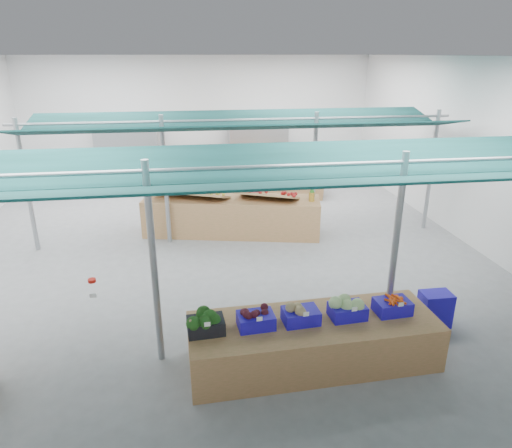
% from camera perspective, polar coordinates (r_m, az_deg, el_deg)
% --- Properties ---
extents(floor, '(13.00, 13.00, 0.00)m').
position_cam_1_polar(floor, '(10.70, -5.43, -2.96)').
color(floor, slate).
rests_on(floor, ground).
extents(hall, '(13.00, 13.00, 13.00)m').
position_cam_1_polar(hall, '(11.36, -6.33, 12.32)').
color(hall, silver).
rests_on(hall, ground).
extents(pole_grid, '(10.00, 4.60, 3.00)m').
position_cam_1_polar(pole_grid, '(8.50, -0.06, 3.87)').
color(pole_grid, gray).
rests_on(pole_grid, floor).
extents(awnings, '(9.50, 7.08, 0.30)m').
position_cam_1_polar(awnings, '(8.27, -0.06, 10.31)').
color(awnings, black).
rests_on(awnings, pole_grid).
extents(back_shelving_left, '(2.00, 0.50, 2.00)m').
position_cam_1_polar(back_shelving_left, '(16.26, -15.77, 8.28)').
color(back_shelving_left, '#B23F33').
rests_on(back_shelving_left, floor).
extents(back_shelving_right, '(2.00, 0.50, 2.00)m').
position_cam_1_polar(back_shelving_right, '(16.32, 0.28, 9.09)').
color(back_shelving_right, '#B23F33').
rests_on(back_shelving_right, floor).
extents(veg_counter, '(3.60, 1.31, 0.69)m').
position_cam_1_polar(veg_counter, '(6.86, 7.12, -14.33)').
color(veg_counter, olive).
rests_on(veg_counter, floor).
extents(fruit_counter, '(4.42, 1.91, 0.92)m').
position_cam_1_polar(fruit_counter, '(11.34, -3.04, 1.01)').
color(fruit_counter, olive).
rests_on(fruit_counter, floor).
extents(far_counter, '(4.84, 2.45, 0.86)m').
position_cam_1_polar(far_counter, '(14.73, -0.88, 5.55)').
color(far_counter, olive).
rests_on(far_counter, floor).
extents(crate_stack, '(0.50, 0.35, 0.59)m').
position_cam_1_polar(crate_stack, '(8.21, 21.45, -9.86)').
color(crate_stack, '#1C10B1').
rests_on(crate_stack, floor).
extents(vendor_left, '(0.70, 0.54, 1.72)m').
position_cam_1_polar(vendor_left, '(12.22, -9.21, 4.19)').
color(vendor_left, '#1A59AF').
rests_on(vendor_left, floor).
extents(vendor_right, '(0.96, 0.81, 1.72)m').
position_cam_1_polar(vendor_right, '(12.32, -0.80, 4.60)').
color(vendor_right, '#AA1436').
rests_on(vendor_right, floor).
extents(crate_broccoli, '(0.52, 0.42, 0.35)m').
position_cam_1_polar(crate_broccoli, '(6.34, -6.32, -12.08)').
color(crate_broccoli, black).
rests_on(crate_broccoli, veg_counter).
extents(crate_beets, '(0.52, 0.42, 0.29)m').
position_cam_1_polar(crate_beets, '(6.42, -0.02, -11.72)').
color(crate_beets, '#1C10B1').
rests_on(crate_beets, veg_counter).
extents(crate_celeriac, '(0.52, 0.42, 0.31)m').
position_cam_1_polar(crate_celeriac, '(6.54, 5.63, -11.03)').
color(crate_celeriac, '#1C10B1').
rests_on(crate_celeriac, veg_counter).
extents(crate_cabbage, '(0.52, 0.42, 0.35)m').
position_cam_1_polar(crate_cabbage, '(6.74, 11.38, -10.20)').
color(crate_cabbage, '#1C10B1').
rests_on(crate_cabbage, veg_counter).
extents(crate_carrots, '(0.52, 0.42, 0.29)m').
position_cam_1_polar(crate_carrots, '(7.04, 16.68, -9.77)').
color(crate_carrots, '#1C10B1').
rests_on(crate_carrots, veg_counter).
extents(sparrow, '(0.12, 0.09, 0.11)m').
position_cam_1_polar(sparrow, '(6.18, -7.75, -12.09)').
color(sparrow, brown).
rests_on(sparrow, crate_broccoli).
extents(pole_ribbon, '(0.12, 0.12, 0.28)m').
position_cam_1_polar(pole_ribbon, '(7.22, -19.82, -6.83)').
color(pole_ribbon, red).
rests_on(pole_ribbon, pole_grid).
extents(apple_heap_yellow, '(2.02, 1.42, 0.27)m').
position_cam_1_polar(apple_heap_yellow, '(11.21, -8.38, 3.96)').
color(apple_heap_yellow, '#997247').
rests_on(apple_heap_yellow, fruit_counter).
extents(apple_heap_red, '(1.66, 1.26, 0.27)m').
position_cam_1_polar(apple_heap_red, '(10.98, 1.37, 3.81)').
color(apple_heap_red, '#997247').
rests_on(apple_heap_red, fruit_counter).
extents(pineapple, '(0.14, 0.14, 0.39)m').
position_cam_1_polar(pineapple, '(10.99, 7.00, 3.76)').
color(pineapple, '#8C6019').
rests_on(pineapple, fruit_counter).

